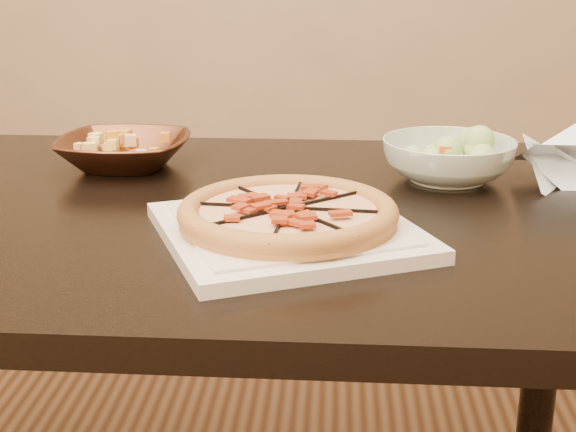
% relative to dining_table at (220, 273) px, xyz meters
% --- Properties ---
extents(dining_table, '(1.33, 0.86, 0.75)m').
position_rel_dining_table_xyz_m(dining_table, '(0.00, 0.00, 0.00)').
color(dining_table, black).
rests_on(dining_table, floor).
extents(plate, '(0.40, 0.40, 0.02)m').
position_rel_dining_table_xyz_m(plate, '(0.11, -0.14, 0.12)').
color(plate, silver).
rests_on(plate, dining_table).
extents(pizza, '(0.28, 0.28, 0.03)m').
position_rel_dining_table_xyz_m(pizza, '(0.11, -0.14, 0.14)').
color(pizza, '#AB6336').
rests_on(pizza, plate).
extents(bronze_bowl, '(0.22, 0.22, 0.05)m').
position_rel_dining_table_xyz_m(bronze_bowl, '(-0.19, 0.19, 0.13)').
color(bronze_bowl, '#542C1A').
rests_on(bronze_bowl, dining_table).
extents(mixed_dish, '(0.11, 0.11, 0.03)m').
position_rel_dining_table_xyz_m(mixed_dish, '(-0.19, 0.19, 0.18)').
color(mixed_dish, '#E1A37C').
rests_on(mixed_dish, bronze_bowl).
extents(salad_bowl, '(0.23, 0.23, 0.07)m').
position_rel_dining_table_xyz_m(salad_bowl, '(0.35, 0.15, 0.14)').
color(salad_bowl, silver).
rests_on(salad_bowl, dining_table).
extents(salad, '(0.09, 0.10, 0.04)m').
position_rel_dining_table_xyz_m(salad, '(0.34, 0.15, 0.19)').
color(salad, '#ADCF70').
rests_on(salad, salad_bowl).
extents(cling_film, '(0.15, 0.12, 0.05)m').
position_rel_dining_table_xyz_m(cling_film, '(0.53, 0.16, 0.13)').
color(cling_film, white).
rests_on(cling_film, dining_table).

